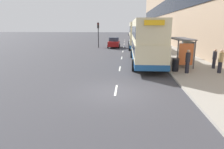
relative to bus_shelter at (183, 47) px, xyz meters
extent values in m
plane|color=#38383D|center=(-5.77, -7.89, -1.88)|extent=(220.00, 220.00, 0.00)
cube|color=gray|center=(0.73, 30.61, -1.81)|extent=(5.00, 93.00, 0.14)
cube|color=#9E846B|center=(4.73, 30.61, 6.73)|extent=(3.00, 93.00, 17.21)
cube|color=black|center=(3.19, 30.61, 5.87)|extent=(0.12, 89.28, 3.10)
cube|color=silver|center=(-5.77, -7.51, -1.87)|extent=(0.12, 2.00, 0.01)
cube|color=silver|center=(-5.77, -1.35, -1.87)|extent=(0.12, 2.00, 0.01)
cube|color=silver|center=(-5.77, 4.81, -1.87)|extent=(0.12, 2.00, 0.01)
cube|color=silver|center=(-5.77, 10.97, -1.87)|extent=(0.12, 2.00, 0.01)
cube|color=silver|center=(-5.77, 17.13, -1.87)|extent=(0.12, 2.00, 0.01)
cube|color=silver|center=(-5.77, 23.29, -1.87)|extent=(0.12, 2.00, 0.01)
cube|color=silver|center=(-5.77, 29.45, -1.87)|extent=(0.12, 2.00, 0.01)
cube|color=silver|center=(-5.77, 35.61, -1.87)|extent=(0.12, 2.00, 0.01)
cube|color=#4C4C51|center=(-0.17, 0.35, 0.70)|extent=(1.60, 4.20, 0.08)
cylinder|color=#4C4C51|center=(-0.87, -1.65, -0.54)|extent=(0.10, 0.10, 2.40)
cylinder|color=#4C4C51|center=(-0.87, 2.35, -0.54)|extent=(0.10, 0.10, 2.40)
cylinder|color=#4C4C51|center=(0.53, -1.65, -0.54)|extent=(0.10, 0.10, 2.40)
cylinder|color=#4C4C51|center=(0.53, 2.35, -0.54)|extent=(0.10, 0.10, 2.40)
cube|color=#99A8B2|center=(0.50, 0.35, -0.42)|extent=(0.04, 3.68, 1.92)
cube|color=#D86633|center=(-0.17, -1.59, -0.49)|extent=(1.19, 0.10, 1.82)
cube|color=maroon|center=(0.07, 0.35, -1.29)|extent=(0.36, 2.80, 0.08)
cube|color=beige|center=(-3.30, 1.29, -0.45)|extent=(2.55, 11.40, 1.85)
cube|color=beige|center=(-3.30, 1.29, 1.45)|extent=(2.50, 11.06, 1.95)
cube|color=#1E518C|center=(-3.30, 1.29, -1.15)|extent=(2.58, 11.46, 0.45)
cube|color=#2D3847|center=(-3.30, 1.29, -0.08)|extent=(2.58, 10.72, 0.81)
cube|color=#2D3847|center=(-3.30, 1.29, 1.35)|extent=(2.55, 10.72, 0.94)
cube|color=yellow|center=(-3.30, -4.39, 2.07)|extent=(1.40, 0.08, 0.36)
cylinder|color=black|center=(-4.57, 5.17, -1.38)|extent=(0.30, 1.00, 1.00)
cylinder|color=black|center=(-2.02, 5.17, -1.38)|extent=(0.30, 1.00, 1.00)
cylinder|color=black|center=(-4.57, -2.24, -1.38)|extent=(0.30, 1.00, 1.00)
cylinder|color=black|center=(-2.02, -2.24, -1.38)|extent=(0.30, 1.00, 1.00)
cube|color=beige|center=(-3.48, 15.58, -0.45)|extent=(2.55, 11.00, 1.85)
cube|color=beige|center=(-3.48, 15.58, 1.45)|extent=(2.50, 10.67, 1.95)
cube|color=#1E518C|center=(-3.48, 15.58, -1.15)|extent=(2.58, 11.05, 0.45)
cube|color=#2D3847|center=(-3.48, 15.58, -0.08)|extent=(2.58, 10.34, 0.81)
cube|color=#2D3847|center=(-3.48, 15.58, 1.35)|extent=(2.55, 10.34, 0.94)
cube|color=yellow|center=(-3.48, 10.10, 2.07)|extent=(1.40, 0.08, 0.36)
cylinder|color=black|center=(-4.76, 19.32, -1.38)|extent=(0.30, 1.00, 1.00)
cylinder|color=black|center=(-2.21, 19.32, -1.38)|extent=(0.30, 1.00, 1.00)
cylinder|color=black|center=(-4.76, 12.17, -1.38)|extent=(0.30, 1.00, 1.00)
cylinder|color=black|center=(-2.21, 12.17, -1.38)|extent=(0.30, 1.00, 1.00)
cube|color=maroon|center=(-7.46, 16.24, -1.17)|extent=(1.86, 3.96, 0.82)
cube|color=#2D3847|center=(-7.46, 16.44, -0.42)|extent=(1.63, 1.90, 0.67)
cylinder|color=black|center=(-6.53, 15.01, -1.58)|extent=(0.20, 0.60, 0.60)
cylinder|color=black|center=(-8.39, 15.01, -1.58)|extent=(0.20, 0.60, 0.60)
cylinder|color=black|center=(-6.53, 17.47, -1.58)|extent=(0.20, 0.60, 0.60)
cylinder|color=black|center=(-8.39, 17.47, -1.58)|extent=(0.20, 0.60, 0.60)
cube|color=silver|center=(-2.88, 40.08, -1.17)|extent=(1.89, 3.98, 0.82)
cube|color=#2D3847|center=(-2.88, 39.88, -0.42)|extent=(1.66, 1.91, 0.67)
cylinder|color=black|center=(-3.83, 41.32, -1.58)|extent=(0.20, 0.60, 0.60)
cylinder|color=black|center=(-1.93, 41.32, -1.58)|extent=(0.20, 0.60, 0.60)
cylinder|color=black|center=(-3.83, 38.85, -1.58)|extent=(0.20, 0.60, 0.60)
cylinder|color=black|center=(-1.93, 38.85, -1.58)|extent=(0.20, 0.60, 0.60)
cube|color=silver|center=(-3.63, 62.73, -1.16)|extent=(1.73, 4.59, 0.83)
cube|color=#2D3847|center=(-3.63, 62.50, -0.40)|extent=(1.52, 2.21, 0.68)
cylinder|color=black|center=(-4.50, 64.16, -1.58)|extent=(0.20, 0.60, 0.60)
cylinder|color=black|center=(-2.77, 64.16, -1.58)|extent=(0.20, 0.60, 0.60)
cylinder|color=black|center=(-4.50, 61.31, -1.58)|extent=(0.20, 0.60, 0.60)
cylinder|color=black|center=(-2.77, 61.31, -1.58)|extent=(0.20, 0.60, 0.60)
cylinder|color=#23232D|center=(2.09, -3.00, -1.30)|extent=(0.30, 0.30, 0.88)
cylinder|color=#997F51|center=(2.09, -3.00, -0.49)|extent=(0.37, 0.37, 0.73)
sphere|color=tan|center=(2.09, -3.00, -0.01)|extent=(0.24, 0.24, 0.24)
cylinder|color=#23232D|center=(2.36, -1.25, -1.34)|extent=(0.27, 0.27, 0.80)
cylinder|color=#26262D|center=(2.36, -1.25, -0.61)|extent=(0.33, 0.33, 0.66)
sphere|color=tan|center=(2.36, -1.25, -0.17)|extent=(0.22, 0.22, 0.22)
cylinder|color=#23232D|center=(-0.47, -3.24, -1.30)|extent=(0.30, 0.30, 0.87)
cylinder|color=#26262D|center=(-0.47, -3.24, -0.51)|extent=(0.36, 0.36, 0.72)
sphere|color=tan|center=(-0.47, -3.24, -0.03)|extent=(0.23, 0.23, 0.23)
cylinder|color=#23232D|center=(1.61, 4.72, -1.35)|extent=(0.26, 0.26, 0.76)
cylinder|color=#26262D|center=(1.61, 4.72, -0.65)|extent=(0.32, 0.32, 0.64)
sphere|color=tan|center=(1.61, 4.72, -0.23)|extent=(0.21, 0.21, 0.21)
cylinder|color=black|center=(-1.22, -2.63, -1.26)|extent=(0.52, 0.52, 0.95)
cylinder|color=#2D2D33|center=(-1.22, -2.63, -0.74)|extent=(0.55, 0.55, 0.10)
cylinder|color=black|center=(-10.17, 16.19, 0.29)|extent=(0.14, 0.14, 4.32)
cube|color=black|center=(-10.17, 16.14, 1.90)|extent=(0.30, 0.24, 0.90)
sphere|color=red|center=(-10.17, 16.02, 2.17)|extent=(0.16, 0.16, 0.16)
sphere|color=#2D2D2D|center=(-10.17, 16.02, 1.90)|extent=(0.16, 0.16, 0.16)
sphere|color=#2D2D2D|center=(-10.17, 16.02, 1.63)|extent=(0.16, 0.16, 0.16)
camera|label=1|loc=(-5.16, -18.83, 1.86)|focal=32.00mm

